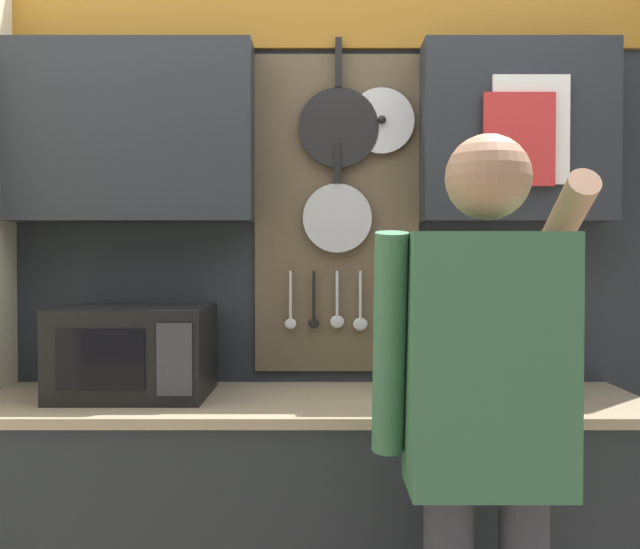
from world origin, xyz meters
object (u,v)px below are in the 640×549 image
at_px(knife_block, 511,365).
at_px(microwave, 136,351).
at_px(utensil_crock, 435,366).
at_px(person, 487,416).

bearing_deg(knife_block, microwave, -179.97).
bearing_deg(utensil_crock, microwave, -179.86).
height_order(utensil_crock, person, person).
bearing_deg(person, microwave, 151.44).
bearing_deg(utensil_crock, knife_block, -0.38).
height_order(knife_block, person, person).
distance_m(knife_block, utensil_crock, 0.24).
relative_size(knife_block, person, 0.16).
height_order(microwave, person, person).
height_order(knife_block, utensil_crock, utensil_crock).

